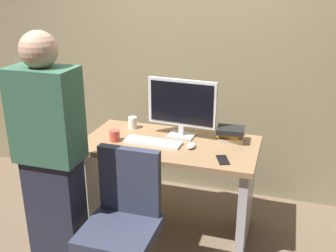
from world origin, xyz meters
TOP-DOWN VIEW (x-y plane):
  - ground_plane at (0.00, 0.00)m, footprint 9.00×9.00m
  - wall_back at (0.00, 0.77)m, footprint 6.40×0.10m
  - desk at (0.00, 0.00)m, footprint 1.31×0.67m
  - office_chair at (-0.08, -0.74)m, footprint 0.52×0.52m
  - person_at_desk at (-0.56, -0.71)m, footprint 0.40×0.24m
  - monitor at (0.05, 0.14)m, footprint 0.54×0.15m
  - keyboard at (-0.12, -0.05)m, footprint 0.44×0.15m
  - mouse at (0.18, -0.05)m, footprint 0.06×0.10m
  - cup_near_keyboard at (-0.41, -0.09)m, footprint 0.08×0.08m
  - cup_by_monitor at (-0.38, 0.20)m, footprint 0.07×0.07m
  - book_stack at (0.43, 0.15)m, footprint 0.21×0.17m
  - cell_phone at (0.43, -0.19)m, footprint 0.12×0.16m

SIDE VIEW (x-z plane):
  - ground_plane at x=0.00m, z-range 0.00..0.00m
  - office_chair at x=-0.08m, z-range -0.04..0.90m
  - desk at x=0.00m, z-range 0.13..0.88m
  - cell_phone at x=0.43m, z-range 0.75..0.75m
  - keyboard at x=-0.12m, z-range 0.75..0.77m
  - mouse at x=0.18m, z-range 0.75..0.78m
  - cup_near_keyboard at x=-0.41m, z-range 0.75..0.83m
  - cup_by_monitor at x=-0.38m, z-range 0.75..0.84m
  - book_stack at x=0.43m, z-range 0.75..0.86m
  - person_at_desk at x=-0.56m, z-range 0.02..1.66m
  - monitor at x=0.05m, z-range 0.77..1.23m
  - wall_back at x=0.00m, z-range 0.00..3.00m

